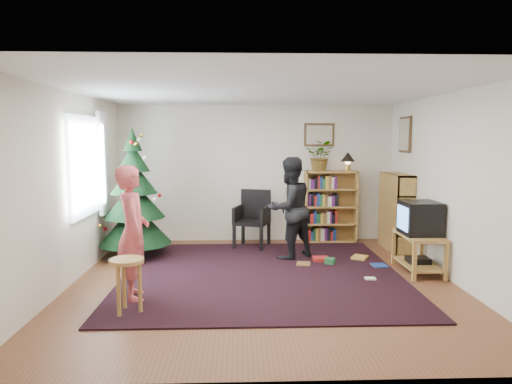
{
  "coord_description": "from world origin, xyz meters",
  "views": [
    {
      "loc": [
        -0.3,
        -5.86,
        1.9
      ],
      "look_at": [
        -0.06,
        0.83,
        1.1
      ],
      "focal_mm": 32.0,
      "sensor_mm": 36.0,
      "label": 1
    }
  ],
  "objects_px": {
    "armchair": "(252,216)",
    "table_lamp": "(348,158)",
    "crt_tv": "(420,218)",
    "person_standing": "(133,233)",
    "person_by_chair": "(290,208)",
    "picture_right": "(405,135)",
    "stool": "(127,271)",
    "christmas_tree": "(135,204)",
    "picture_back": "(319,135)",
    "bookshelf_back": "(331,206)",
    "bookshelf_right": "(396,211)",
    "tv_stand": "(418,250)",
    "potted_plant": "(321,156)"
  },
  "relations": [
    {
      "from": "person_standing",
      "to": "christmas_tree",
      "type": "bearing_deg",
      "value": -4.19
    },
    {
      "from": "armchair",
      "to": "potted_plant",
      "type": "bearing_deg",
      "value": 33.27
    },
    {
      "from": "person_standing",
      "to": "person_by_chair",
      "type": "relative_size",
      "value": 0.99
    },
    {
      "from": "tv_stand",
      "to": "stool",
      "type": "relative_size",
      "value": 1.44
    },
    {
      "from": "picture_right",
      "to": "person_by_chair",
      "type": "xyz_separation_m",
      "value": [
        -2.0,
        -0.58,
        -1.15
      ]
    },
    {
      "from": "bookshelf_right",
      "to": "crt_tv",
      "type": "distance_m",
      "value": 1.33
    },
    {
      "from": "picture_back",
      "to": "christmas_tree",
      "type": "distance_m",
      "value": 3.5
    },
    {
      "from": "bookshelf_back",
      "to": "potted_plant",
      "type": "distance_m",
      "value": 0.93
    },
    {
      "from": "crt_tv",
      "to": "potted_plant",
      "type": "distance_m",
      "value": 2.39
    },
    {
      "from": "picture_back",
      "to": "picture_right",
      "type": "height_order",
      "value": "picture_right"
    },
    {
      "from": "picture_right",
      "to": "person_standing",
      "type": "bearing_deg",
      "value": -149.89
    },
    {
      "from": "person_by_chair",
      "to": "picture_right",
      "type": "bearing_deg",
      "value": 163.21
    },
    {
      "from": "picture_right",
      "to": "potted_plant",
      "type": "distance_m",
      "value": 1.49
    },
    {
      "from": "bookshelf_back",
      "to": "table_lamp",
      "type": "distance_m",
      "value": 0.92
    },
    {
      "from": "crt_tv",
      "to": "potted_plant",
      "type": "relative_size",
      "value": 0.97
    },
    {
      "from": "bookshelf_back",
      "to": "table_lamp",
      "type": "xyz_separation_m",
      "value": [
        0.3,
        0.0,
        0.87
      ]
    },
    {
      "from": "crt_tv",
      "to": "table_lamp",
      "type": "bearing_deg",
      "value": 105.77
    },
    {
      "from": "person_standing",
      "to": "table_lamp",
      "type": "bearing_deg",
      "value": -64.09
    },
    {
      "from": "bookshelf_back",
      "to": "armchair",
      "type": "height_order",
      "value": "bookshelf_back"
    },
    {
      "from": "picture_back",
      "to": "person_standing",
      "type": "height_order",
      "value": "picture_back"
    },
    {
      "from": "bookshelf_right",
      "to": "person_by_chair",
      "type": "bearing_deg",
      "value": 105.38
    },
    {
      "from": "table_lamp",
      "to": "stool",
      "type": "bearing_deg",
      "value": -133.06
    },
    {
      "from": "picture_back",
      "to": "bookshelf_right",
      "type": "relative_size",
      "value": 0.42
    },
    {
      "from": "potted_plant",
      "to": "bookshelf_back",
      "type": "bearing_deg",
      "value": 0.0
    },
    {
      "from": "picture_back",
      "to": "stool",
      "type": "bearing_deg",
      "value": -127.06
    },
    {
      "from": "picture_back",
      "to": "table_lamp",
      "type": "relative_size",
      "value": 1.62
    },
    {
      "from": "christmas_tree",
      "to": "bookshelf_back",
      "type": "xyz_separation_m",
      "value": [
        3.33,
        0.99,
        -0.19
      ]
    },
    {
      "from": "armchair",
      "to": "table_lamp",
      "type": "distance_m",
      "value": 2.04
    },
    {
      "from": "person_by_chair",
      "to": "picture_back",
      "type": "bearing_deg",
      "value": -150.36
    },
    {
      "from": "table_lamp",
      "to": "armchair",
      "type": "bearing_deg",
      "value": -169.43
    },
    {
      "from": "stool",
      "to": "table_lamp",
      "type": "xyz_separation_m",
      "value": [
        3.17,
        3.4,
        1.06
      ]
    },
    {
      "from": "christmas_tree",
      "to": "bookshelf_back",
      "type": "distance_m",
      "value": 3.48
    },
    {
      "from": "stool",
      "to": "person_standing",
      "type": "distance_m",
      "value": 0.57
    },
    {
      "from": "picture_right",
      "to": "crt_tv",
      "type": "relative_size",
      "value": 1.13
    },
    {
      "from": "crt_tv",
      "to": "armchair",
      "type": "bearing_deg",
      "value": 144.39
    },
    {
      "from": "picture_back",
      "to": "tv_stand",
      "type": "relative_size",
      "value": 0.63
    },
    {
      "from": "bookshelf_back",
      "to": "tv_stand",
      "type": "relative_size",
      "value": 1.48
    },
    {
      "from": "crt_tv",
      "to": "person_standing",
      "type": "relative_size",
      "value": 0.33
    },
    {
      "from": "tv_stand",
      "to": "crt_tv",
      "type": "relative_size",
      "value": 1.66
    },
    {
      "from": "person_by_chair",
      "to": "tv_stand",
      "type": "bearing_deg",
      "value": 121.98
    },
    {
      "from": "bookshelf_back",
      "to": "bookshelf_right",
      "type": "relative_size",
      "value": 1.0
    },
    {
      "from": "picture_back",
      "to": "armchair",
      "type": "xyz_separation_m",
      "value": [
        -1.25,
        -0.46,
        -1.42
      ]
    },
    {
      "from": "tv_stand",
      "to": "person_standing",
      "type": "bearing_deg",
      "value": -166.01
    },
    {
      "from": "picture_right",
      "to": "person_standing",
      "type": "distance_m",
      "value": 4.8
    },
    {
      "from": "picture_right",
      "to": "crt_tv",
      "type": "distance_m",
      "value": 1.84
    },
    {
      "from": "bookshelf_right",
      "to": "table_lamp",
      "type": "bearing_deg",
      "value": 45.92
    },
    {
      "from": "picture_back",
      "to": "person_by_chair",
      "type": "relative_size",
      "value": 0.34
    },
    {
      "from": "bookshelf_back",
      "to": "stool",
      "type": "distance_m",
      "value": 4.45
    },
    {
      "from": "picture_right",
      "to": "bookshelf_back",
      "type": "relative_size",
      "value": 0.46
    },
    {
      "from": "picture_right",
      "to": "bookshelf_back",
      "type": "height_order",
      "value": "picture_right"
    }
  ]
}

